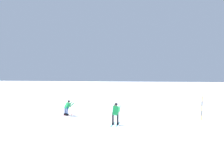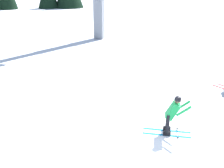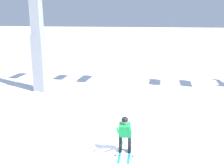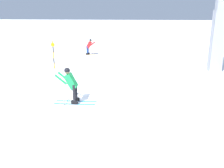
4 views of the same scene
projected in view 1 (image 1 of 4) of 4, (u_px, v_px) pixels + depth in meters
The scene contains 4 objects.
ground_plane at pixel (130, 125), 17.35m from camera, with size 260.00×260.00×0.00m, color white.
skier_carving_main at pixel (116, 112), 17.72m from camera, with size 0.73×1.82×1.69m.
trail_marker_pole at pixel (202, 107), 19.20m from camera, with size 0.07×0.28×1.93m.
skier_distant_uphill at pixel (68, 107), 21.80m from camera, with size 1.42×1.61×1.46m.
Camera 1 is at (-3.22, 16.99, 3.51)m, focal length 39.17 mm.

